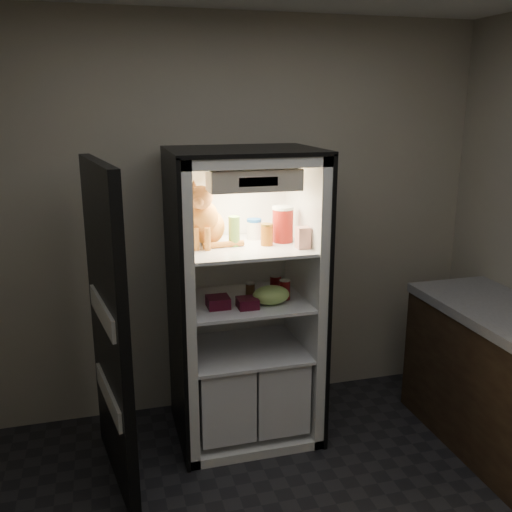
{
  "coord_description": "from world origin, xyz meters",
  "views": [
    {
      "loc": [
        -0.84,
        -1.95,
        2.14
      ],
      "look_at": [
        0.07,
        1.32,
        1.22
      ],
      "focal_mm": 40.0,
      "sensor_mm": 36.0,
      "label": 1
    }
  ],
  "objects_px": {
    "salsa_jar": "(267,234)",
    "refrigerator": "(243,318)",
    "soda_can_c": "(285,290)",
    "pepper_jar": "(283,224)",
    "soda_can_b": "(275,285)",
    "berry_box_left": "(218,302)",
    "cream_carton": "(303,238)",
    "grape_bag": "(271,295)",
    "parmesan_shaker": "(234,231)",
    "condiment_jar": "(250,288)",
    "berry_box_right": "(248,303)",
    "tabby_cat": "(206,220)",
    "mayo_tub": "(254,229)",
    "soda_can_a": "(276,284)"
  },
  "relations": [
    {
      "from": "salsa_jar",
      "to": "refrigerator",
      "type": "bearing_deg",
      "value": 145.34
    },
    {
      "from": "soda_can_c",
      "to": "pepper_jar",
      "type": "bearing_deg",
      "value": 82.88
    },
    {
      "from": "soda_can_b",
      "to": "berry_box_left",
      "type": "distance_m",
      "value": 0.44
    },
    {
      "from": "cream_carton",
      "to": "pepper_jar",
      "type": "bearing_deg",
      "value": 109.2
    },
    {
      "from": "pepper_jar",
      "to": "grape_bag",
      "type": "height_order",
      "value": "pepper_jar"
    },
    {
      "from": "pepper_jar",
      "to": "cream_carton",
      "type": "relative_size",
      "value": 1.73
    },
    {
      "from": "berry_box_left",
      "to": "salsa_jar",
      "type": "bearing_deg",
      "value": 11.33
    },
    {
      "from": "parmesan_shaker",
      "to": "salsa_jar",
      "type": "distance_m",
      "value": 0.2
    },
    {
      "from": "cream_carton",
      "to": "condiment_jar",
      "type": "relative_size",
      "value": 1.58
    },
    {
      "from": "pepper_jar",
      "to": "cream_carton",
      "type": "height_order",
      "value": "pepper_jar"
    },
    {
      "from": "parmesan_shaker",
      "to": "salsa_jar",
      "type": "bearing_deg",
      "value": -10.6
    },
    {
      "from": "pepper_jar",
      "to": "soda_can_c",
      "type": "distance_m",
      "value": 0.41
    },
    {
      "from": "grape_bag",
      "to": "berry_box_right",
      "type": "distance_m",
      "value": 0.16
    },
    {
      "from": "salsa_jar",
      "to": "pepper_jar",
      "type": "bearing_deg",
      "value": 26.53
    },
    {
      "from": "cream_carton",
      "to": "berry_box_right",
      "type": "relative_size",
      "value": 1.07
    },
    {
      "from": "cream_carton",
      "to": "soda_can_c",
      "type": "height_order",
      "value": "cream_carton"
    },
    {
      "from": "parmesan_shaker",
      "to": "tabby_cat",
      "type": "bearing_deg",
      "value": 160.74
    },
    {
      "from": "mayo_tub",
      "to": "soda_can_b",
      "type": "distance_m",
      "value": 0.38
    },
    {
      "from": "parmesan_shaker",
      "to": "soda_can_c",
      "type": "bearing_deg",
      "value": -12.4
    },
    {
      "from": "mayo_tub",
      "to": "grape_bag",
      "type": "xyz_separation_m",
      "value": [
        0.03,
        -0.28,
        -0.36
      ]
    },
    {
      "from": "pepper_jar",
      "to": "grape_bag",
      "type": "distance_m",
      "value": 0.45
    },
    {
      "from": "tabby_cat",
      "to": "pepper_jar",
      "type": "bearing_deg",
      "value": 18.06
    },
    {
      "from": "refrigerator",
      "to": "salsa_jar",
      "type": "bearing_deg",
      "value": -34.66
    },
    {
      "from": "berry_box_right",
      "to": "soda_can_b",
      "type": "bearing_deg",
      "value": 41.1
    },
    {
      "from": "pepper_jar",
      "to": "soda_can_c",
      "type": "xyz_separation_m",
      "value": [
        -0.01,
        -0.09,
        -0.4
      ]
    },
    {
      "from": "pepper_jar",
      "to": "cream_carton",
      "type": "xyz_separation_m",
      "value": [
        0.07,
        -0.19,
        -0.05
      ]
    },
    {
      "from": "cream_carton",
      "to": "berry_box_right",
      "type": "distance_m",
      "value": 0.51
    },
    {
      "from": "parmesan_shaker",
      "to": "pepper_jar",
      "type": "xyz_separation_m",
      "value": [
        0.32,
        0.02,
        0.02
      ]
    },
    {
      "from": "parmesan_shaker",
      "to": "grape_bag",
      "type": "distance_m",
      "value": 0.45
    },
    {
      "from": "parmesan_shaker",
      "to": "grape_bag",
      "type": "xyz_separation_m",
      "value": [
        0.2,
        -0.13,
        -0.38
      ]
    },
    {
      "from": "mayo_tub",
      "to": "berry_box_right",
      "type": "relative_size",
      "value": 1.07
    },
    {
      "from": "salsa_jar",
      "to": "tabby_cat",
      "type": "bearing_deg",
      "value": 165.38
    },
    {
      "from": "refrigerator",
      "to": "cream_carton",
      "type": "bearing_deg",
      "value": -34.46
    },
    {
      "from": "condiment_jar",
      "to": "grape_bag",
      "type": "bearing_deg",
      "value": -69.09
    },
    {
      "from": "soda_can_b",
      "to": "soda_can_c",
      "type": "distance_m",
      "value": 0.12
    },
    {
      "from": "pepper_jar",
      "to": "grape_bag",
      "type": "xyz_separation_m",
      "value": [
        -0.12,
        -0.15,
        -0.4
      ]
    },
    {
      "from": "salsa_jar",
      "to": "soda_can_a",
      "type": "relative_size",
      "value": 1.18
    },
    {
      "from": "salsa_jar",
      "to": "berry_box_left",
      "type": "distance_m",
      "value": 0.51
    },
    {
      "from": "salsa_jar",
      "to": "soda_can_b",
      "type": "bearing_deg",
      "value": 46.89
    },
    {
      "from": "grape_bag",
      "to": "soda_can_c",
      "type": "bearing_deg",
      "value": 29.05
    },
    {
      "from": "parmesan_shaker",
      "to": "berry_box_right",
      "type": "bearing_deg",
      "value": -74.98
    },
    {
      "from": "salsa_jar",
      "to": "condiment_jar",
      "type": "height_order",
      "value": "salsa_jar"
    },
    {
      "from": "mayo_tub",
      "to": "soda_can_c",
      "type": "relative_size",
      "value": 1.04
    },
    {
      "from": "tabby_cat",
      "to": "mayo_tub",
      "type": "height_order",
      "value": "tabby_cat"
    },
    {
      "from": "soda_can_b",
      "to": "salsa_jar",
      "type": "bearing_deg",
      "value": -133.11
    },
    {
      "from": "soda_can_a",
      "to": "berry_box_left",
      "type": "relative_size",
      "value": 0.85
    },
    {
      "from": "berry_box_right",
      "to": "mayo_tub",
      "type": "bearing_deg",
      "value": 67.73
    },
    {
      "from": "soda_can_c",
      "to": "berry_box_left",
      "type": "distance_m",
      "value": 0.44
    },
    {
      "from": "salsa_jar",
      "to": "pepper_jar",
      "type": "relative_size",
      "value": 0.6
    },
    {
      "from": "soda_can_c",
      "to": "grape_bag",
      "type": "distance_m",
      "value": 0.12
    }
  ]
}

